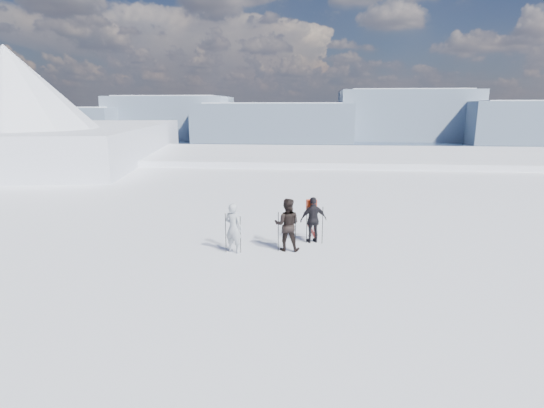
{
  "coord_description": "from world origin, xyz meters",
  "views": [
    {
      "loc": [
        -1.01,
        -10.74,
        4.72
      ],
      "look_at": [
        -2.26,
        3.0,
        1.56
      ],
      "focal_mm": 28.0,
      "sensor_mm": 36.0,
      "label": 1
    }
  ],
  "objects": [
    {
      "name": "skier_grey",
      "position": [
        -3.5,
        2.51,
        0.84
      ],
      "size": [
        0.71,
        0.59,
        1.68
      ],
      "primitive_type": "imported",
      "rotation": [
        0.0,
        0.0,
        2.77
      ],
      "color": "#A1A7AF",
      "rests_on": "ground"
    },
    {
      "name": "near_ridge",
      "position": [
        -26.64,
        29.2,
        -3.54
      ],
      "size": [
        31.37,
        35.68,
        25.62
      ],
      "color": "white",
      "rests_on": "ground"
    },
    {
      "name": "far_mountain_range",
      "position": [
        29.6,
        454.78,
        -7.19
      ],
      "size": [
        770.0,
        110.0,
        53.0
      ],
      "color": "slate",
      "rests_on": "ground"
    },
    {
      "name": "lake_basin",
      "position": [
        0.0,
        30.0,
        -6.5
      ],
      "size": [
        820.0,
        820.0,
        71.62
      ],
      "color": "white",
      "rests_on": "ground"
    },
    {
      "name": "skier_dark",
      "position": [
        -1.75,
        2.88,
        0.89
      ],
      "size": [
        0.89,
        0.71,
        1.79
      ],
      "primitive_type": "imported",
      "rotation": [
        0.0,
        0.0,
        3.1
      ],
      "color": "black",
      "rests_on": "ground"
    },
    {
      "name": "skis_loose",
      "position": [
        -0.84,
        5.2,
        0.01
      ],
      "size": [
        0.37,
        1.7,
        0.03
      ],
      "color": "black",
      "rests_on": "ground"
    },
    {
      "name": "skier_pack",
      "position": [
        -0.87,
        3.83,
        0.82
      ],
      "size": [
        1.04,
        0.68,
        1.65
      ],
      "primitive_type": "imported",
      "rotation": [
        0.0,
        0.0,
        3.45
      ],
      "color": "black",
      "rests_on": "ground"
    },
    {
      "name": "ski_poles",
      "position": [
        -2.03,
        3.0,
        0.65
      ],
      "size": [
        3.23,
        1.31,
        1.34
      ],
      "color": "black",
      "rests_on": "ground"
    },
    {
      "name": "backpack",
      "position": [
        -0.94,
        4.07,
        1.89
      ],
      "size": [
        0.39,
        0.3,
        0.48
      ],
      "primitive_type": "cube",
      "rotation": [
        0.0,
        0.0,
        3.45
      ],
      "color": "red",
      "rests_on": "skier_pack"
    }
  ]
}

